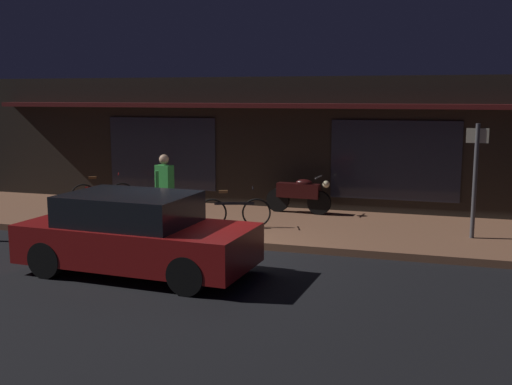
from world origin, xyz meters
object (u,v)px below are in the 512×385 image
bicycle_parked (103,195)px  sign_post (475,174)px  parked_car_near (135,234)px  bicycle_extra (234,212)px  person_photographer (165,190)px  motorcycle (300,194)px

bicycle_parked → sign_post: sign_post is taller
bicycle_parked → parked_car_near: 5.83m
sign_post → parked_car_near: 7.03m
bicycle_extra → parked_car_near: size_ratio=0.38×
parked_car_near → person_photographer: bearing=105.6°
motorcycle → person_photographer: (-2.50, -2.60, 0.38)m
bicycle_extra → person_photographer: 1.64m
motorcycle → sign_post: 4.47m
sign_post → parked_car_near: size_ratio=0.57×
motorcycle → person_photographer: person_photographer is taller
bicycle_parked → parked_car_near: parked_car_near is taller
motorcycle → bicycle_extra: size_ratio=1.08×
bicycle_extra → person_photographer: (-1.46, -0.53, 0.52)m
bicycle_parked → motorcycle: bearing=9.1°
person_photographer → bicycle_extra: bearing=19.8°
motorcycle → parked_car_near: 5.76m
bicycle_parked → bicycle_extra: same height
sign_post → bicycle_extra: bearing=-174.7°
bicycle_parked → bicycle_extra: (4.12, -1.24, 0.00)m
bicycle_extra → sign_post: 5.25m
motorcycle → person_photographer: 3.63m
motorcycle → bicycle_parked: bearing=-170.9°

